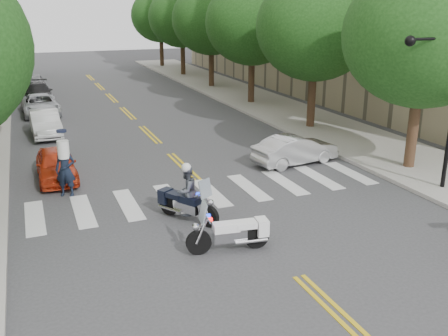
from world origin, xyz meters
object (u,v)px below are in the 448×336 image
officer_standing (65,170)px  convertible (295,150)px  motorcycle_police (186,195)px  motorcycle_parked (235,232)px

officer_standing → convertible: officer_standing is taller
motorcycle_police → convertible: size_ratio=0.55×
officer_standing → convertible: bearing=27.6°
motorcycle_police → officer_standing: (-3.39, 3.67, 0.14)m
motorcycle_parked → convertible: bearing=-33.3°
motorcycle_police → officer_standing: 5.00m
officer_standing → convertible: (9.69, 0.30, -0.36)m
motorcycle_police → convertible: motorcycle_police is taller
motorcycle_parked → convertible: (5.65, 6.52, 0.10)m
convertible → motorcycle_police: bearing=114.1°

